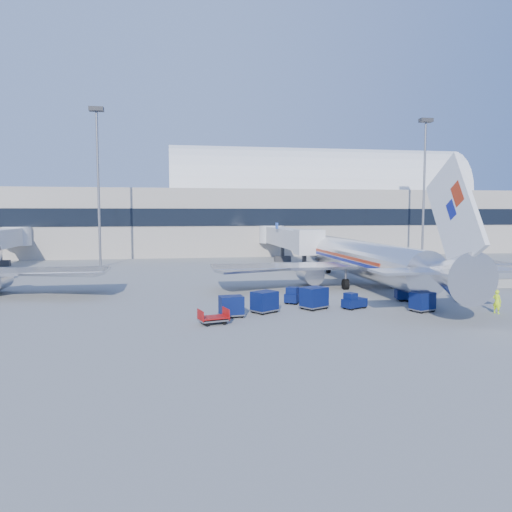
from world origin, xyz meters
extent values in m
plane|color=gray|center=(0.00, 0.00, 0.00)|extent=(260.00, 260.00, 0.00)
cube|color=#B2AA9E|center=(-25.00, 56.00, 6.00)|extent=(170.00, 28.00, 12.00)
cube|color=black|center=(-25.00, 42.05, 7.00)|extent=(170.00, 0.40, 3.00)
cylinder|color=white|center=(20.00, 56.00, 12.00)|extent=(60.00, 18.00, 18.00)
cylinder|color=silver|center=(10.00, 6.00, 2.90)|extent=(3.80, 28.00, 3.80)
sphere|color=silver|center=(10.00, 20.00, 2.90)|extent=(3.72, 3.72, 3.72)
cone|color=silver|center=(10.00, -11.00, 3.30)|extent=(3.80, 6.00, 3.80)
cube|color=#B8280E|center=(10.00, 7.00, 3.15)|extent=(3.85, 20.16, 0.32)
cube|color=navy|center=(10.00, 7.00, 2.78)|extent=(3.85, 20.16, 0.32)
cube|color=white|center=(10.00, -11.50, 7.70)|extent=(0.35, 7.79, 8.74)
cube|color=silver|center=(10.00, -10.50, 3.50)|extent=(11.00, 3.00, 0.18)
cube|color=silver|center=(10.00, 5.00, 2.30)|extent=(32.00, 5.00, 0.28)
cylinder|color=#B7B7BC|center=(4.50, 6.50, 1.35)|extent=(2.10, 3.80, 2.10)
cylinder|color=#B7B7BC|center=(15.50, 6.50, 1.35)|extent=(2.10, 3.80, 2.10)
cylinder|color=black|center=(10.00, 17.00, 0.45)|extent=(0.40, 0.90, 0.90)
cube|color=silver|center=(7.60, 30.00, 4.00)|extent=(2.70, 24.00, 2.70)
cube|color=silver|center=(7.60, 17.80, 4.00)|extent=(3.40, 3.20, 3.20)
cylinder|color=silver|center=(7.60, 41.50, 4.00)|extent=(4.40, 4.40, 3.00)
cube|color=#2D2D30|center=(7.60, 20.00, 1.80)|extent=(0.50, 0.50, 3.00)
cube|color=#2D2D30|center=(7.60, 20.00, 0.45)|extent=(2.60, 1.00, 0.90)
cube|color=#2D2D30|center=(7.60, 33.00, 1.80)|extent=(0.50, 0.50, 3.00)
cube|color=#2D2D30|center=(7.60, 33.00, 0.45)|extent=(2.60, 1.00, 0.90)
cube|color=navy|center=(6.00, 30.00, 5.80)|extent=(0.12, 1.40, 0.90)
cylinder|color=silver|center=(-34.40, 41.50, 4.00)|extent=(4.40, 4.40, 3.00)
cube|color=#2D2D30|center=(-34.40, 33.00, 1.80)|extent=(0.50, 0.50, 3.00)
cube|color=#2D2D30|center=(-34.40, 33.00, 0.45)|extent=(2.60, 1.00, 0.90)
cylinder|color=slate|center=(-20.00, 30.00, 11.00)|extent=(0.36, 0.36, 22.00)
cube|color=#2D2D30|center=(-20.00, 30.00, 22.30)|extent=(2.00, 1.20, 0.60)
cylinder|color=slate|center=(30.00, 30.00, 11.00)|extent=(0.36, 0.36, 22.00)
cube|color=#2D2D30|center=(30.00, 30.00, 22.30)|extent=(2.00, 1.20, 0.60)
cube|color=#9E9E96|center=(18.00, 2.00, 0.45)|extent=(3.00, 0.55, 0.90)
cube|color=#9E9E96|center=(21.30, 2.00, 0.45)|extent=(3.00, 0.55, 0.90)
cube|color=#9E9E96|center=(24.60, 2.00, 0.45)|extent=(3.00, 0.55, 0.90)
cube|color=#091345|center=(4.60, -6.23, 0.49)|extent=(2.27, 1.79, 0.66)
cube|color=#091345|center=(4.20, -6.42, 1.02)|extent=(1.10, 1.14, 0.62)
cylinder|color=black|center=(5.06, -5.57, 0.25)|extent=(0.53, 0.39, 0.50)
cube|color=#091345|center=(10.78, -3.63, 0.60)|extent=(2.73, 1.80, 0.82)
cube|color=#091345|center=(10.25, -3.50, 1.26)|extent=(1.21, 1.29, 0.76)
cylinder|color=black|center=(11.75, -3.35, 0.31)|extent=(0.65, 0.37, 0.61)
cube|color=#091345|center=(0.44, -2.90, 0.53)|extent=(2.17, 2.44, 0.72)
cube|color=#091345|center=(0.16, -3.29, 1.10)|extent=(1.28, 1.26, 0.67)
cylinder|color=black|center=(0.52, -2.02, 0.27)|extent=(0.48, 0.56, 0.54)
cube|color=#091345|center=(1.30, -5.88, 1.01)|extent=(2.41, 2.25, 1.54)
cube|color=slate|center=(1.30, -5.88, 0.23)|extent=(2.52, 2.35, 0.11)
cylinder|color=black|center=(1.65, -5.00, 0.21)|extent=(0.45, 0.36, 0.43)
cube|color=#091345|center=(-2.93, -6.64, 0.96)|extent=(2.28, 2.16, 1.46)
cube|color=slate|center=(-2.93, -6.64, 0.22)|extent=(2.40, 2.26, 0.10)
cylinder|color=black|center=(-2.64, -5.80, 0.20)|extent=(0.43, 0.35, 0.40)
cube|color=#091345|center=(-5.67, -7.80, 0.90)|extent=(1.85, 1.51, 1.38)
cube|color=slate|center=(-5.67, -7.80, 0.21)|extent=(1.95, 1.57, 0.09)
cylinder|color=black|center=(-5.07, -7.20, 0.19)|extent=(0.39, 0.19, 0.38)
cube|color=#091345|center=(9.41, -8.34, 0.88)|extent=(2.00, 1.77, 1.34)
cube|color=slate|center=(9.41, -8.34, 0.20)|extent=(2.10, 1.84, 0.09)
cylinder|color=black|center=(9.86, -7.65, 0.18)|extent=(0.40, 0.26, 0.37)
cube|color=#091345|center=(15.68, -4.94, 0.99)|extent=(2.14, 1.82, 1.51)
cube|color=slate|center=(15.68, -4.94, 0.23)|extent=(2.25, 1.89, 0.10)
cylinder|color=black|center=(16.27, -4.23, 0.21)|extent=(0.44, 0.25, 0.42)
cube|color=slate|center=(-7.20, -9.96, 0.31)|extent=(2.24, 1.78, 0.11)
cube|color=#980E0D|center=(-7.20, -9.96, 0.49)|extent=(2.25, 1.83, 0.07)
cylinder|color=black|center=(-6.72, -9.33, 0.18)|extent=(0.38, 0.23, 0.36)
imported|color=#B0E818|center=(14.74, -9.99, 0.93)|extent=(0.66, 0.79, 1.85)
camera|label=1|loc=(-10.16, -44.29, 7.78)|focal=35.00mm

